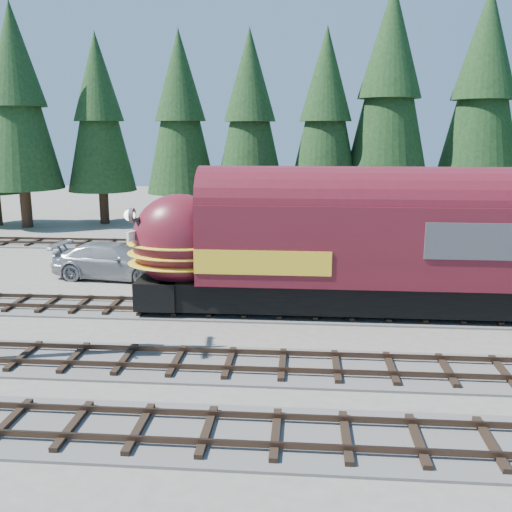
# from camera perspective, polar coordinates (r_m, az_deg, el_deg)

# --- Properties ---
(ground) EXTENTS (120.00, 120.00, 0.00)m
(ground) POSITION_cam_1_polar(r_m,az_deg,el_deg) (21.65, 14.16, -9.07)
(ground) COLOR #6B665B
(ground) RESTS_ON ground
(track_spur) EXTENTS (32.00, 3.20, 0.33)m
(track_spur) POSITION_cam_1_polar(r_m,az_deg,el_deg) (39.18, -4.75, 1.01)
(track_spur) COLOR #4C4947
(track_spur) RESTS_ON ground
(depot) EXTENTS (12.80, 7.00, 5.30)m
(depot) POSITION_cam_1_polar(r_m,az_deg,el_deg) (30.96, 11.38, 3.22)
(depot) COLOR orange
(depot) RESTS_ON ground
(conifer_backdrop) EXTENTS (79.77, 24.30, 17.10)m
(conifer_backdrop) POSITION_cam_1_polar(r_m,az_deg,el_deg) (45.72, 20.47, 14.56)
(conifer_backdrop) COLOR black
(conifer_backdrop) RESTS_ON ground
(locomotive) EXTENTS (17.79, 3.54, 4.84)m
(locomotive) POSITION_cam_1_polar(r_m,az_deg,el_deg) (24.41, 6.97, 0.51)
(locomotive) COLOR black
(locomotive) RESTS_ON ground
(caboose) EXTENTS (9.51, 2.76, 4.94)m
(caboose) POSITION_cam_1_polar(r_m,az_deg,el_deg) (38.25, 3.53, 4.42)
(caboose) COLOR black
(caboose) RESTS_ON ground
(pickup_truck_a) EXTENTS (6.47, 4.56, 1.64)m
(pickup_truck_a) POSITION_cam_1_polar(r_m,az_deg,el_deg) (29.83, -4.28, -1.12)
(pickup_truck_a) COLOR black
(pickup_truck_a) RESTS_ON ground
(pickup_truck_b) EXTENTS (6.73, 3.25, 1.89)m
(pickup_truck_b) POSITION_cam_1_polar(r_m,az_deg,el_deg) (31.59, -14.09, -0.46)
(pickup_truck_b) COLOR #9B9DA2
(pickup_truck_b) RESTS_ON ground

